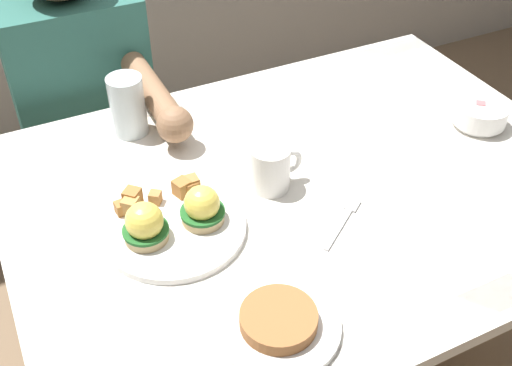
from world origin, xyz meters
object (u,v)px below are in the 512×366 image
object	(u,v)px
fork	(343,220)
side_plate	(278,323)
dining_table	(305,220)
fruit_bowl	(479,114)
coffee_mug	(271,167)
eggs_benedict_plate	(173,220)
water_glass_near	(128,108)
diner_person	(89,111)

from	to	relation	value
fork	side_plate	world-z (taller)	side_plate
dining_table	side_plate	xyz separation A→B (m)	(-0.22, -0.30, 0.12)
dining_table	fork	distance (m)	0.17
fruit_bowl	fork	xyz separation A→B (m)	(-0.45, -0.14, -0.03)
coffee_mug	fork	size ratio (longest dim) A/B	0.82
eggs_benedict_plate	side_plate	xyz separation A→B (m)	(0.07, -0.29, -0.01)
fruit_bowl	coffee_mug	bearing A→B (deg)	178.63
dining_table	eggs_benedict_plate	bearing A→B (deg)	-177.41
eggs_benedict_plate	fruit_bowl	world-z (taller)	eggs_benedict_plate
coffee_mug	water_glass_near	bearing A→B (deg)	122.24
coffee_mug	side_plate	world-z (taller)	coffee_mug
dining_table	water_glass_near	bearing A→B (deg)	129.17
fork	side_plate	xyz separation A→B (m)	(-0.23, -0.17, 0.01)
eggs_benedict_plate	coffee_mug	distance (m)	0.23
dining_table	fork	xyz separation A→B (m)	(0.00, -0.13, 0.11)
water_glass_near	diner_person	size ratio (longest dim) A/B	0.12
fruit_bowl	water_glass_near	xyz separation A→B (m)	(-0.72, 0.32, 0.03)
water_glass_near	side_plate	distance (m)	0.63
coffee_mug	diner_person	world-z (taller)	diner_person
dining_table	fork	bearing A→B (deg)	-89.24
water_glass_near	side_plate	bearing A→B (deg)	-85.82
fork	side_plate	distance (m)	0.28
fork	water_glass_near	size ratio (longest dim) A/B	0.98
dining_table	coffee_mug	distance (m)	0.17
eggs_benedict_plate	diner_person	bearing A→B (deg)	91.74
coffee_mug	water_glass_near	world-z (taller)	water_glass_near
coffee_mug	water_glass_near	xyz separation A→B (m)	(-0.20, 0.31, 0.01)
water_glass_near	fruit_bowl	bearing A→B (deg)	-24.15
water_glass_near	diner_person	world-z (taller)	diner_person
eggs_benedict_plate	fruit_bowl	xyz separation A→B (m)	(0.75, 0.02, 0.00)
dining_table	water_glass_near	size ratio (longest dim) A/B	8.68
fork	dining_table	bearing A→B (deg)	90.76
fruit_bowl	coffee_mug	distance (m)	0.53
water_glass_near	side_plate	size ratio (longest dim) A/B	0.69
dining_table	fork	world-z (taller)	fork
fruit_bowl	water_glass_near	size ratio (longest dim) A/B	0.87
diner_person	water_glass_near	bearing A→B (deg)	-80.64
coffee_mug	fork	bearing A→B (deg)	-63.42
fork	fruit_bowl	bearing A→B (deg)	17.33
eggs_benedict_plate	fork	size ratio (longest dim) A/B	1.99
dining_table	fruit_bowl	world-z (taller)	fruit_bowl
side_plate	diner_person	size ratio (longest dim) A/B	0.18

